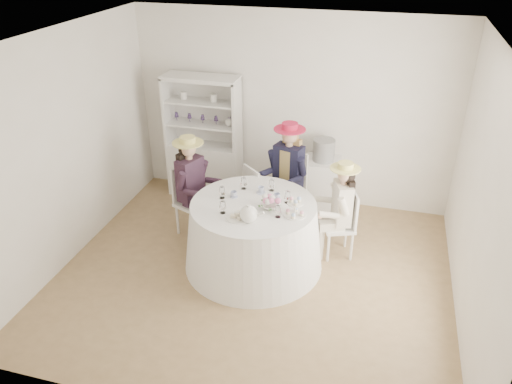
# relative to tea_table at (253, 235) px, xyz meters

# --- Properties ---
(ground) EXTENTS (4.50, 4.50, 0.00)m
(ground) POSITION_rel_tea_table_xyz_m (0.06, -0.20, -0.41)
(ground) COLOR olive
(ground) RESTS_ON ground
(ceiling) EXTENTS (4.50, 4.50, 0.00)m
(ceiling) POSITION_rel_tea_table_xyz_m (0.06, -0.20, 2.29)
(ceiling) COLOR white
(ceiling) RESTS_ON wall_back
(wall_back) EXTENTS (4.50, 0.00, 4.50)m
(wall_back) POSITION_rel_tea_table_xyz_m (0.06, 1.80, 0.94)
(wall_back) COLOR silver
(wall_back) RESTS_ON ground
(wall_front) EXTENTS (4.50, 0.00, 4.50)m
(wall_front) POSITION_rel_tea_table_xyz_m (0.06, -2.20, 0.94)
(wall_front) COLOR silver
(wall_front) RESTS_ON ground
(wall_left) EXTENTS (0.00, 4.50, 4.50)m
(wall_left) POSITION_rel_tea_table_xyz_m (-2.19, -0.20, 0.94)
(wall_left) COLOR silver
(wall_left) RESTS_ON ground
(wall_right) EXTENTS (0.00, 4.50, 4.50)m
(wall_right) POSITION_rel_tea_table_xyz_m (2.31, -0.20, 0.94)
(wall_right) COLOR silver
(wall_right) RESTS_ON ground
(tea_table) EXTENTS (1.65, 1.65, 0.83)m
(tea_table) POSITION_rel_tea_table_xyz_m (0.00, 0.00, 0.00)
(tea_table) COLOR white
(tea_table) RESTS_ON ground
(hutch) EXTENTS (1.20, 0.74, 1.81)m
(hutch) POSITION_rel_tea_table_xyz_m (-1.18, 1.57, 0.23)
(hutch) COLOR silver
(hutch) RESTS_ON ground
(side_table) EXTENTS (0.53, 0.53, 0.77)m
(side_table) POSITION_rel_tea_table_xyz_m (0.57, 1.55, -0.03)
(side_table) COLOR silver
(side_table) RESTS_ON ground
(hatbox) EXTENTS (0.38, 0.38, 0.30)m
(hatbox) POSITION_rel_tea_table_xyz_m (0.57, 1.55, 0.50)
(hatbox) COLOR black
(hatbox) RESTS_ON side_table
(guest_left) EXTENTS (0.57, 0.52, 1.37)m
(guest_left) POSITION_rel_tea_table_xyz_m (-0.94, 0.47, 0.36)
(guest_left) COLOR silver
(guest_left) RESTS_ON ground
(guest_mid) EXTENTS (0.55, 0.59, 1.45)m
(guest_mid) POSITION_rel_tea_table_xyz_m (0.18, 1.04, 0.40)
(guest_mid) COLOR silver
(guest_mid) RESTS_ON ground
(guest_right) EXTENTS (0.52, 0.48, 1.26)m
(guest_right) POSITION_rel_tea_table_xyz_m (0.94, 0.47, 0.29)
(guest_right) COLOR silver
(guest_right) RESTS_ON ground
(spare_chair) EXTENTS (0.52, 0.52, 0.89)m
(spare_chair) POSITION_rel_tea_table_xyz_m (-0.18, 0.86, 0.06)
(spare_chair) COLOR silver
(spare_chair) RESTS_ON ground
(teacup_a) EXTENTS (0.08, 0.08, 0.06)m
(teacup_a) POSITION_rel_tea_table_xyz_m (-0.26, 0.10, 0.45)
(teacup_a) COLOR white
(teacup_a) RESTS_ON tea_table
(teacup_b) EXTENTS (0.08, 0.08, 0.07)m
(teacup_b) POSITION_rel_tea_table_xyz_m (0.02, 0.28, 0.46)
(teacup_b) COLOR white
(teacup_b) RESTS_ON tea_table
(teacup_c) EXTENTS (0.10, 0.10, 0.06)m
(teacup_c) POSITION_rel_tea_table_xyz_m (0.23, 0.19, 0.45)
(teacup_c) COLOR white
(teacup_c) RESTS_ON tea_table
(flower_bowl) EXTENTS (0.21, 0.21, 0.05)m
(flower_bowl) POSITION_rel_tea_table_xyz_m (0.20, -0.05, 0.44)
(flower_bowl) COLOR white
(flower_bowl) RESTS_ON tea_table
(flower_arrangement) EXTENTS (0.18, 0.18, 0.07)m
(flower_arrangement) POSITION_rel_tea_table_xyz_m (0.20, -0.04, 0.51)
(flower_arrangement) COLOR pink
(flower_arrangement) RESTS_ON tea_table
(table_teapot) EXTENTS (0.27, 0.19, 0.21)m
(table_teapot) POSITION_rel_tea_table_xyz_m (0.05, -0.37, 0.51)
(table_teapot) COLOR white
(table_teapot) RESTS_ON tea_table
(sandwich_plate) EXTENTS (0.26, 0.26, 0.06)m
(sandwich_plate) POSITION_rel_tea_table_xyz_m (-0.07, -0.34, 0.43)
(sandwich_plate) COLOR white
(sandwich_plate) RESTS_ON tea_table
(cupcake_stand) EXTENTS (0.23, 0.23, 0.22)m
(cupcake_stand) POSITION_rel_tea_table_xyz_m (0.51, -0.13, 0.50)
(cupcake_stand) COLOR white
(cupcake_stand) RESTS_ON tea_table
(stemware_set) EXTENTS (0.84, 0.84, 0.15)m
(stemware_set) POSITION_rel_tea_table_xyz_m (0.00, 0.00, 0.49)
(stemware_set) COLOR white
(stemware_set) RESTS_ON tea_table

